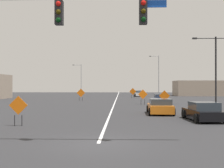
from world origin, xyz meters
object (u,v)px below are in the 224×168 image
at_px(construction_sign_right_shoulder, 133,92).
at_px(car_black_passing, 203,112).
at_px(construction_sign_median_far, 18,107).
at_px(car_blue_approaching, 160,99).
at_px(traffic_signal_assembly, 14,23).
at_px(construction_sign_median_near, 81,93).
at_px(construction_sign_left_shoulder, 143,95).
at_px(car_orange_mid, 160,107).
at_px(street_lamp_mid_left, 216,66).
at_px(street_lamp_far_left, 80,78).
at_px(construction_sign_right_lane, 164,97).
at_px(car_white_near, 139,94).
at_px(street_lamp_mid_right, 158,74).

relative_size(construction_sign_right_shoulder, car_black_passing, 0.45).
height_order(construction_sign_median_far, car_blue_approaching, construction_sign_median_far).
relative_size(traffic_signal_assembly, car_black_passing, 3.29).
height_order(construction_sign_right_shoulder, construction_sign_median_near, construction_sign_right_shoulder).
relative_size(construction_sign_median_near, car_blue_approaching, 0.49).
bearing_deg(car_blue_approaching, traffic_signal_assembly, -110.12).
bearing_deg(car_black_passing, construction_sign_left_shoulder, 100.57).
bearing_deg(car_orange_mid, car_blue_approaching, 82.34).
bearing_deg(street_lamp_mid_left, car_black_passing, -114.29).
distance_m(street_lamp_far_left, car_orange_mid, 55.46).
bearing_deg(construction_sign_right_lane, construction_sign_median_far, -128.85).
bearing_deg(construction_sign_median_far, street_lamp_mid_left, 33.37).
distance_m(construction_sign_right_shoulder, construction_sign_median_far, 38.97).
height_order(construction_sign_median_near, car_orange_mid, construction_sign_median_near).
height_order(street_lamp_mid_left, car_white_near, street_lamp_mid_left).
relative_size(construction_sign_right_shoulder, construction_sign_median_far, 1.07).
bearing_deg(street_lamp_mid_left, traffic_signal_assembly, -131.65).
bearing_deg(construction_sign_right_shoulder, car_orange_mid, -87.70).
bearing_deg(construction_sign_left_shoulder, construction_sign_median_far, -114.91).
distance_m(street_lamp_mid_left, street_lamp_far_left, 54.85).
height_order(street_lamp_mid_left, car_blue_approaching, street_lamp_mid_left).
bearing_deg(street_lamp_mid_left, construction_sign_left_shoulder, 123.20).
bearing_deg(car_black_passing, construction_sign_median_far, -165.65).
distance_m(construction_sign_right_lane, car_blue_approaching, 8.28).
bearing_deg(construction_sign_median_near, car_black_passing, -64.50).
xyz_separation_m(construction_sign_right_shoulder, construction_sign_right_lane, (2.48, -24.38, 0.01)).
bearing_deg(car_black_passing, street_lamp_far_left, 106.46).
relative_size(street_lamp_mid_right, construction_sign_right_lane, 4.93).
bearing_deg(construction_sign_left_shoulder, car_orange_mid, -86.95).
relative_size(car_blue_approaching, car_orange_mid, 0.92).
height_order(street_lamp_mid_right, construction_sign_median_far, street_lamp_mid_right).
xyz_separation_m(traffic_signal_assembly, car_orange_mid, (8.02, 12.93, -4.59)).
relative_size(street_lamp_mid_left, construction_sign_median_far, 3.85).
bearing_deg(car_white_near, street_lamp_mid_right, 47.05).
bearing_deg(construction_sign_right_shoulder, car_blue_approaching, -79.06).
bearing_deg(street_lamp_mid_right, construction_sign_right_shoulder, -115.04).
bearing_deg(car_blue_approaching, construction_sign_median_far, -118.01).
height_order(traffic_signal_assembly, street_lamp_mid_left, street_lamp_mid_left).
bearing_deg(street_lamp_mid_right, street_lamp_mid_left, -89.77).
distance_m(street_lamp_mid_right, street_lamp_far_left, 21.96).
xyz_separation_m(traffic_signal_assembly, construction_sign_median_far, (-1.72, 5.21, -4.07)).
height_order(construction_sign_right_shoulder, construction_sign_right_lane, construction_sign_right_shoulder).
relative_size(traffic_signal_assembly, car_orange_mid, 3.40).
distance_m(traffic_signal_assembly, construction_sign_right_shoulder, 43.95).
height_order(construction_sign_right_lane, car_orange_mid, construction_sign_right_lane).
xyz_separation_m(traffic_signal_assembly, car_white_near, (8.47, 52.11, -4.59)).
distance_m(traffic_signal_assembly, car_blue_approaching, 29.21).
relative_size(construction_sign_left_shoulder, car_white_near, 0.45).
relative_size(street_lamp_far_left, construction_sign_median_far, 4.44).
height_order(construction_sign_left_shoulder, car_blue_approaching, construction_sign_left_shoulder).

